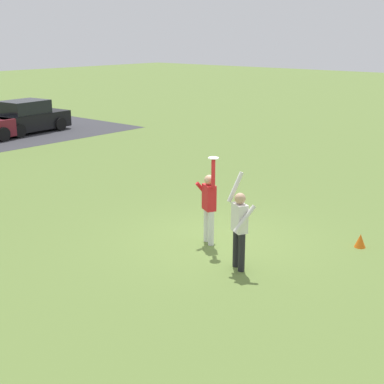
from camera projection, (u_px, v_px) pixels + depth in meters
name	position (u px, v px, depth m)	size (l,w,h in m)	color
ground_plane	(217.00, 240.00, 13.23)	(120.00, 120.00, 0.00)	olive
person_catcher	(209.00, 203.00, 12.81)	(0.51, 0.59, 2.08)	silver
person_defender	(239.00, 224.00, 11.38)	(0.60, 0.66, 2.04)	black
frisbee_disc	(213.00, 158.00, 12.30)	(0.24, 0.24, 0.02)	white
parked_car_black	(27.00, 118.00, 27.53)	(4.26, 2.34, 1.59)	black
field_cone_orange	(360.00, 241.00, 12.77)	(0.26, 0.26, 0.32)	orange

